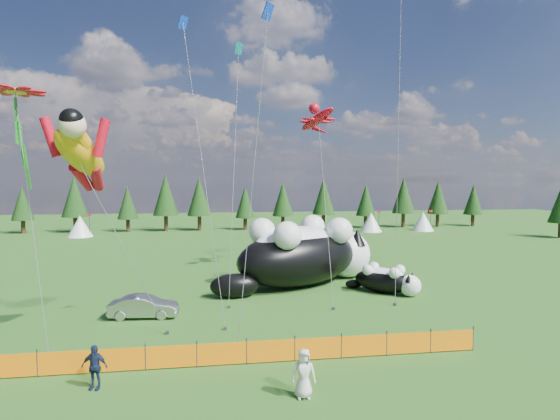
% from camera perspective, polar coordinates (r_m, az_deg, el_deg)
% --- Properties ---
extents(ground, '(160.00, 160.00, 0.00)m').
position_cam_1_polar(ground, '(21.73, -7.68, -16.36)').
color(ground, '#0E3409').
rests_on(ground, ground).
extents(safety_fence, '(22.06, 0.06, 1.10)m').
position_cam_1_polar(safety_fence, '(18.75, -7.59, -18.11)').
color(safety_fence, '#262626').
rests_on(safety_fence, ground).
extents(tree_line, '(90.00, 4.00, 8.00)m').
position_cam_1_polar(tree_line, '(65.48, -8.16, 0.85)').
color(tree_line, black).
rests_on(tree_line, ground).
extents(festival_tents, '(50.00, 3.20, 2.80)m').
position_cam_1_polar(festival_tents, '(61.71, 2.15, -1.72)').
color(festival_tents, white).
rests_on(festival_tents, ground).
extents(cat_large, '(12.40, 8.91, 4.86)m').
position_cam_1_polar(cat_large, '(31.48, 3.42, -5.60)').
color(cat_large, black).
rests_on(cat_large, ground).
extents(cat_small, '(4.29, 3.98, 1.89)m').
position_cam_1_polar(cat_small, '(30.27, 13.71, -8.81)').
color(cat_small, black).
rests_on(cat_small, ground).
extents(car, '(3.76, 1.51, 1.21)m').
position_cam_1_polar(car, '(25.56, -17.36, -11.94)').
color(car, '#ABAAAF').
rests_on(car, ground).
extents(spectator_c, '(1.03, 0.67, 1.62)m').
position_cam_1_polar(spectator_c, '(17.99, -23.09, -18.32)').
color(spectator_c, '#16213C').
rests_on(spectator_c, ground).
extents(spectator_e, '(0.88, 0.61, 1.71)m').
position_cam_1_polar(spectator_e, '(16.12, 3.11, -20.54)').
color(spectator_e, silver).
rests_on(spectator_e, ground).
extents(superhero_kite, '(5.78, 4.97, 10.91)m').
position_cam_1_polar(superhero_kite, '(20.94, -24.58, 6.71)').
color(superhero_kite, orange).
rests_on(superhero_kite, ground).
extents(gecko_kite, '(5.10, 13.87, 16.32)m').
position_cam_1_polar(gecko_kite, '(36.08, 4.89, 11.72)').
color(gecko_kite, red).
rests_on(gecko_kite, ground).
extents(flower_kite, '(3.35, 4.00, 11.78)m').
position_cam_1_polar(flower_kite, '(23.26, -31.27, 12.74)').
color(flower_kite, red).
rests_on(flower_kite, ground).
extents(diamond_kite_a, '(2.77, 6.02, 17.97)m').
position_cam_1_polar(diamond_kite_a, '(28.18, -12.32, 21.21)').
color(diamond_kite_a, '#0D35C5').
rests_on(diamond_kite_a, ground).
extents(diamond_kite_c, '(1.95, 1.40, 15.57)m').
position_cam_1_polar(diamond_kite_c, '(20.57, -1.80, 22.45)').
color(diamond_kite_c, '#0D35C5').
rests_on(diamond_kite_c, ground).
extents(diamond_kite_d, '(1.76, 8.66, 19.15)m').
position_cam_1_polar(diamond_kite_d, '(34.54, -5.46, 19.20)').
color(diamond_kite_d, '#0B7989').
rests_on(diamond_kite_d, ground).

